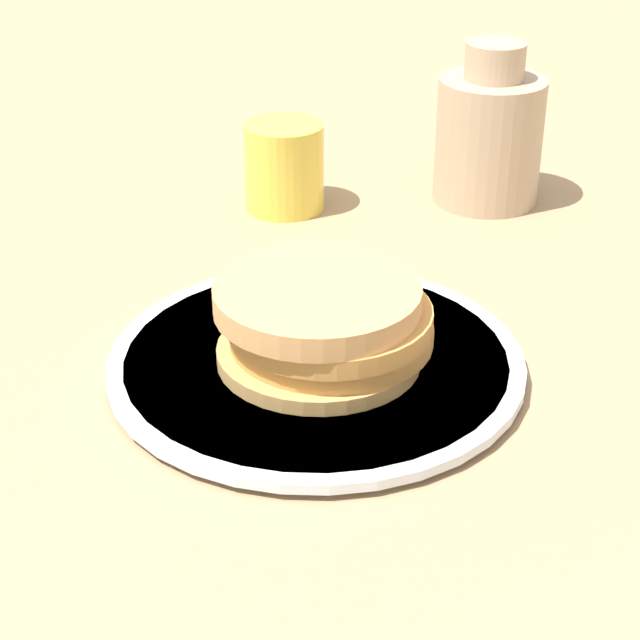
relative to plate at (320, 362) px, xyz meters
The scene contains 5 objects.
ground_plane 0.03m from the plate, behind, with size 4.00×4.00×0.00m, color #9E7F5B.
plate is the anchor object (origin of this frame).
pancake_stack 0.03m from the plate, 32.31° to the left, with size 0.14×0.15×0.06m.
juice_glass 0.29m from the plate, 160.82° to the left, with size 0.07×0.07×0.08m.
cream_jug 0.35m from the plate, 127.49° to the left, with size 0.10×0.10×0.15m.
Camera 1 is at (0.59, -0.27, 0.39)m, focal length 60.00 mm.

